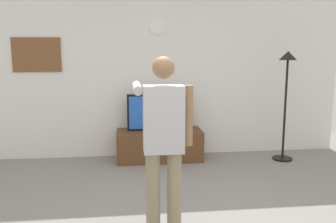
% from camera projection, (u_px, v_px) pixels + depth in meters
% --- Properties ---
extents(back_wall, '(6.40, 0.10, 2.70)m').
position_uv_depth(back_wall, '(155.00, 76.00, 6.08)').
color(back_wall, silver).
rests_on(back_wall, ground_plane).
extents(tv_stand, '(1.38, 0.58, 0.49)m').
position_uv_depth(tv_stand, '(159.00, 145.00, 5.93)').
color(tv_stand, brown).
rests_on(tv_stand, ground_plane).
extents(television, '(1.03, 0.07, 0.59)m').
position_uv_depth(television, '(159.00, 112.00, 5.88)').
color(television, black).
rests_on(television, tv_stand).
extents(wall_clock, '(0.27, 0.03, 0.27)m').
position_uv_depth(wall_clock, '(157.00, 26.00, 5.88)').
color(wall_clock, white).
extents(framed_picture, '(0.76, 0.04, 0.54)m').
position_uv_depth(framed_picture, '(37.00, 55.00, 5.74)').
color(framed_picture, brown).
extents(floor_lamp, '(0.32, 0.32, 1.77)m').
position_uv_depth(floor_lamp, '(287.00, 83.00, 5.76)').
color(floor_lamp, black).
rests_on(floor_lamp, ground_plane).
extents(person_standing_nearer_lamp, '(0.56, 0.78, 1.74)m').
position_uv_depth(person_standing_nearer_lamp, '(163.00, 137.00, 3.45)').
color(person_standing_nearer_lamp, gray).
rests_on(person_standing_nearer_lamp, ground_plane).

